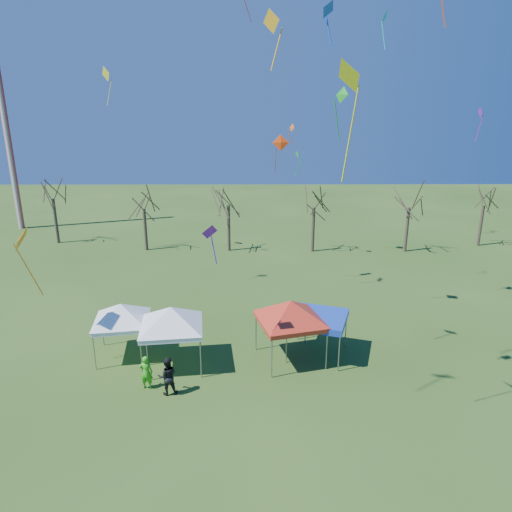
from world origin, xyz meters
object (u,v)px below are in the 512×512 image
(radio_mast, at_px, (5,121))
(tree_2, at_px, (228,188))
(tree_4, at_px, (411,191))
(tent_white_mid, at_px, (171,311))
(person_green, at_px, (146,372))
(tree_3, at_px, (315,191))
(tent_blue, at_px, (318,319))
(tree_0, at_px, (51,182))
(tree_5, at_px, (486,191))
(tent_red, at_px, (291,305))
(tree_1, at_px, (143,193))
(tent_white_west, at_px, (121,307))
(person_dark, at_px, (167,376))

(radio_mast, relative_size, tree_2, 3.06)
(tree_4, xyz_separation_m, tent_white_mid, (-19.65, -21.70, -2.85))
(person_green, bearing_deg, tent_white_mid, -110.93)
(tent_white_mid, bearing_deg, tree_3, 64.60)
(tent_white_mid, xyz_separation_m, tent_blue, (8.01, 1.09, -0.98))
(tent_white_mid, xyz_separation_m, person_green, (-0.96, -2.24, -2.31))
(tree_0, bearing_deg, person_green, -60.29)
(radio_mast, distance_m, tent_white_mid, 40.66)
(tree_0, bearing_deg, tent_blue, -44.32)
(tree_5, height_order, tent_blue, tree_5)
(tree_2, distance_m, tent_red, 22.18)
(tree_2, height_order, tent_blue, tree_2)
(tree_3, bearing_deg, tree_5, 6.52)
(tent_red, xyz_separation_m, person_green, (-7.38, -2.80, -2.41))
(tree_3, relative_size, tent_white_mid, 1.77)
(tree_4, bearing_deg, tree_0, 174.66)
(tree_1, bearing_deg, tent_white_west, -80.65)
(tree_1, relative_size, tree_5, 1.01)
(tent_white_west, xyz_separation_m, tent_blue, (10.98, 0.01, -0.73))
(tent_white_west, xyz_separation_m, tent_white_mid, (2.97, -1.08, 0.25))
(tree_2, xyz_separation_m, tent_red, (4.49, -21.52, -2.98))
(tent_white_mid, bearing_deg, tree_5, 40.31)
(tree_0, xyz_separation_m, tent_white_west, (13.58, -24.00, -3.54))
(tent_white_west, bearing_deg, person_dark, -50.28)
(tent_white_mid, height_order, tent_red, tent_red)
(tree_0, xyz_separation_m, tree_5, (44.57, -1.32, -0.76))
(radio_mast, bearing_deg, tree_2, -20.57)
(radio_mast, bearing_deg, tree_5, -8.72)
(radio_mast, xyz_separation_m, tree_0, (7.15, -6.62, -6.01))
(tent_red, distance_m, tent_blue, 2.00)
(tree_2, bearing_deg, tree_4, -1.22)
(tree_2, relative_size, tent_white_west, 2.00)
(tent_red, bearing_deg, tent_white_west, 176.82)
(radio_mast, xyz_separation_m, tree_2, (25.63, -9.62, -6.21))
(radio_mast, bearing_deg, tree_1, -28.48)
(tent_blue, relative_size, person_dark, 1.98)
(tree_4, bearing_deg, tent_white_mid, -132.16)
(tree_1, bearing_deg, radio_mast, 151.52)
(tree_4, bearing_deg, person_dark, -128.56)
(tent_white_west, xyz_separation_m, person_green, (2.01, -3.32, -2.06))
(tree_1, bearing_deg, person_dark, -75.13)
(tent_blue, distance_m, person_green, 9.66)
(tree_4, relative_size, tent_blue, 2.03)
(tree_1, height_order, tent_white_mid, tree_1)
(person_green, bearing_deg, tree_2, -94.39)
(tree_5, bearing_deg, tree_3, -173.48)
(tree_4, bearing_deg, tree_2, 178.78)
(tent_blue, bearing_deg, tree_0, 135.68)
(tent_white_mid, relative_size, tent_red, 1.00)
(radio_mast, height_order, tree_3, radio_mast)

